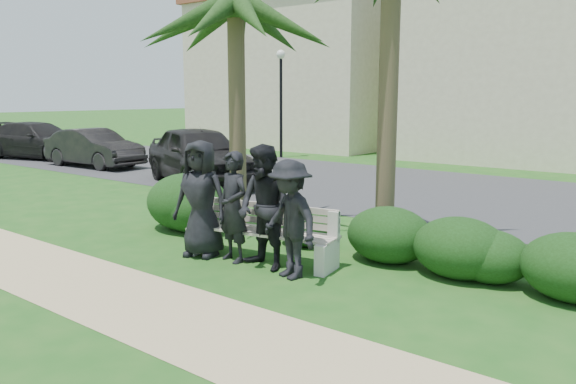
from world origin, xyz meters
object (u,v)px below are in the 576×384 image
at_px(palm_left, 236,7).
at_px(man_c, 265,208).
at_px(man_b, 233,207).
at_px(car_b, 94,148).
at_px(street_lamp, 281,84).
at_px(park_bench, 262,236).
at_px(man_a, 201,199).
at_px(man_d, 290,219).
at_px(car_a, 199,155).
at_px(car_c, 38,140).

bearing_deg(palm_left, man_c, -39.34).
height_order(man_b, car_b, man_b).
height_order(street_lamp, park_bench, street_lamp).
bearing_deg(man_a, car_b, 137.59).
distance_m(man_d, car_b, 14.13).
bearing_deg(car_a, car_b, 109.18).
xyz_separation_m(man_d, car_a, (-7.18, 5.03, 0.00)).
distance_m(man_c, man_d, 0.56).
xyz_separation_m(street_lamp, man_b, (8.52, -11.78, -2.10)).
xyz_separation_m(man_c, car_b, (-12.50, 5.35, -0.24)).
bearing_deg(park_bench, palm_left, 131.21).
distance_m(man_d, car_c, 18.05).
distance_m(man_a, car_a, 7.39).
bearing_deg(man_b, car_c, 171.96).
relative_size(man_c, car_c, 0.37).
relative_size(street_lamp, man_b, 2.54).
height_order(park_bench, man_d, man_d).
relative_size(palm_left, car_a, 1.04).
bearing_deg(man_a, man_c, -12.22).
bearing_deg(man_d, man_c, -174.15).
height_order(man_a, palm_left, palm_left).
distance_m(man_a, man_c, 1.23).
bearing_deg(car_a, man_a, -109.60).
bearing_deg(street_lamp, man_b, -54.12).
distance_m(man_c, car_c, 17.51).
height_order(street_lamp, man_c, street_lamp).
relative_size(man_d, car_b, 0.41).
height_order(man_a, man_c, man_a).
height_order(park_bench, man_b, man_b).
distance_m(park_bench, man_b, 0.63).
xyz_separation_m(park_bench, man_d, (0.84, -0.38, 0.45)).
height_order(man_c, car_b, man_c).
xyz_separation_m(man_d, car_c, (-17.15, 5.62, -0.11)).
bearing_deg(car_a, park_bench, -103.03).
relative_size(man_a, man_c, 1.00).
distance_m(man_b, car_b, 13.03).
bearing_deg(palm_left, car_b, 161.03).
relative_size(street_lamp, palm_left, 0.85).
height_order(man_c, man_d, man_c).
bearing_deg(palm_left, car_a, 144.84).
bearing_deg(man_b, car_b, 166.74).
xyz_separation_m(man_c, car_a, (-6.64, 4.93, -0.08)).
bearing_deg(car_b, car_c, 84.44).
bearing_deg(man_b, palm_left, 142.22).
xyz_separation_m(man_b, car_a, (-6.02, 4.94, -0.01)).
height_order(palm_left, car_c, palm_left).
bearing_deg(man_d, car_b, 173.74).
relative_size(man_b, man_c, 0.93).
bearing_deg(street_lamp, palm_left, -55.19).
height_order(man_a, car_a, man_a).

